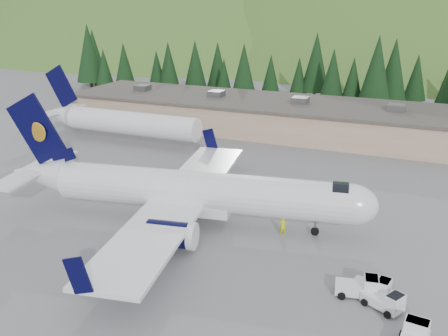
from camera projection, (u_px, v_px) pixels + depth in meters
ground at (201, 223)px, 50.08m from camera, size 600.00×600.00×0.00m
airliner at (190, 192)px, 49.24m from camera, size 37.59×35.46×12.50m
second_airliner at (116, 121)px, 77.35m from camera, size 27.50×11.00×10.05m
baggage_tug_a at (360, 287)px, 37.75m from camera, size 3.35×2.32×1.67m
baggage_tug_b at (375, 287)px, 37.92m from camera, size 2.98×2.10×1.48m
terminal_building at (270, 115)px, 84.17m from camera, size 71.00×17.00×6.10m
baggage_tug_d at (386, 301)px, 36.09m from camera, size 3.23×2.70×1.54m
ramp_worker at (283, 226)px, 47.37m from camera, size 0.77×0.58×1.89m
tree_line at (301, 69)px, 103.33m from camera, size 114.83×18.10×14.48m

